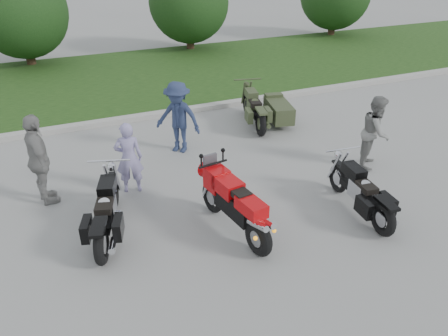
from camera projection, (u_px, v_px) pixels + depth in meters
name	position (u px, v px, depth m)	size (l,w,h in m)	color
ground	(232.00, 225.00, 8.37)	(80.00, 80.00, 0.00)	#999994
curb	(150.00, 116.00, 13.17)	(60.00, 0.30, 0.15)	#A8A69E
grass_strip	(121.00, 79.00, 16.52)	(60.00, 8.00, 0.14)	#3A5F20
tree_mid_left	(21.00, 12.00, 17.16)	(3.60, 3.60, 4.00)	#3F2B1C
tree_mid_right	(189.00, 2.00, 19.63)	(3.60, 3.60, 4.00)	#3F2B1C
sportbike_red	(235.00, 204.00, 7.87)	(0.59, 2.22, 1.05)	black
cruiser_left	(107.00, 214.00, 7.87)	(0.87, 2.29, 0.91)	black
cruiser_right	(363.00, 194.00, 8.51)	(0.47, 2.24, 0.86)	black
cruiser_sidecar	(269.00, 110.00, 12.57)	(1.49, 2.37, 0.92)	black
person_stripe	(129.00, 158.00, 9.12)	(0.58, 0.38, 1.58)	#948CBE
person_grey	(376.00, 132.00, 10.15)	(0.83, 0.65, 1.71)	gray
person_denim	(178.00, 118.00, 10.80)	(1.17, 0.67, 1.82)	navy
person_back	(39.00, 160.00, 8.65)	(1.12, 0.47, 1.92)	gray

